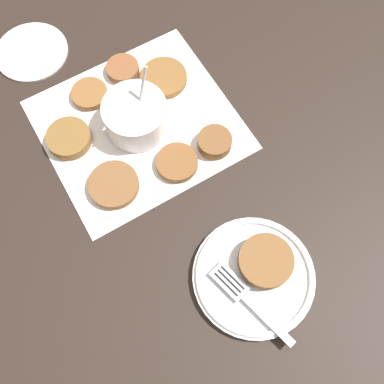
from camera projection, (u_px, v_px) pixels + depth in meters
ground_plane at (123, 126)px, 0.80m from camera, size 4.00×4.00×0.00m
napkin at (139, 125)px, 0.80m from camera, size 0.36×0.34×0.00m
sauce_bowl at (136, 117)px, 0.77m from camera, size 0.12×0.11×0.12m
fritter_0 at (164, 78)px, 0.82m from camera, size 0.09×0.09×0.01m
fritter_1 at (177, 163)px, 0.76m from camera, size 0.07×0.07×0.01m
fritter_2 at (215, 142)px, 0.77m from camera, size 0.06×0.06×0.02m
fritter_3 at (69, 138)px, 0.77m from camera, size 0.08×0.08×0.02m
fritter_4 at (90, 94)px, 0.81m from camera, size 0.07×0.07×0.01m
fritter_5 at (114, 185)px, 0.74m from camera, size 0.08×0.08×0.01m
fritter_6 at (123, 69)px, 0.83m from camera, size 0.06×0.06×0.01m
serving_plate at (254, 276)px, 0.69m from camera, size 0.19×0.19×0.02m
fritter_on_plate at (266, 261)px, 0.68m from camera, size 0.08×0.08×0.02m
fork at (244, 296)px, 0.67m from camera, size 0.04×0.16×0.00m
extra_saucer at (31, 51)px, 0.85m from camera, size 0.14×0.14×0.01m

